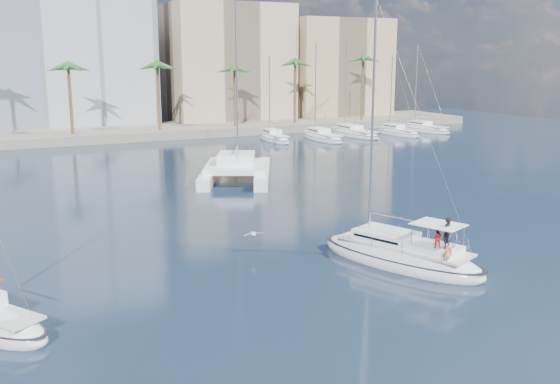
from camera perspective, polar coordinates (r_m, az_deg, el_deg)
ground at (r=36.96m, az=2.52°, el=-5.82°), size 160.00×160.00×0.00m
quay at (r=94.05m, az=-15.41°, el=5.20°), size 120.00×14.00×1.20m
building_modern at (r=104.05m, az=-23.77°, el=12.66°), size 42.00×16.00×28.00m
building_beige at (r=108.09m, az=-4.87°, el=11.45°), size 20.00×14.00×20.00m
building_tan_right at (r=115.05m, az=5.03°, el=11.00°), size 18.00×12.00×18.00m
palm_centre at (r=89.49m, az=-15.29°, el=11.09°), size 3.60×3.60×12.30m
palm_right at (r=101.49m, az=4.31°, el=11.57°), size 3.60×3.60×12.30m
main_sloop at (r=35.99m, az=10.95°, el=-5.72°), size 6.87×10.80×15.32m
catamaran at (r=59.63m, az=-4.01°, el=2.28°), size 10.96×13.85×18.02m
seagull at (r=37.37m, az=-2.46°, el=-3.83°), size 1.24×0.53×0.23m
moored_yacht_a at (r=86.89m, az=-0.53°, el=4.69°), size 3.37×9.52×11.90m
moored_yacht_b at (r=88.10m, az=3.87°, el=4.76°), size 3.32×10.83×13.72m
moored_yacht_c at (r=93.13m, az=6.76°, el=5.11°), size 3.98×12.33×15.54m
moored_yacht_d at (r=95.15m, az=10.73°, el=5.13°), size 3.52×9.55×11.90m
moored_yacht_e at (r=100.67m, az=13.05°, el=5.41°), size 4.61×11.11×13.72m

